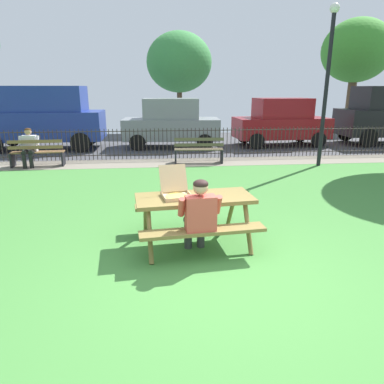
{
  "coord_description": "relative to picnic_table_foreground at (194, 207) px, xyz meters",
  "views": [
    {
      "loc": [
        -0.84,
        -3.96,
        2.37
      ],
      "look_at": [
        -0.3,
        1.47,
        0.75
      ],
      "focal_mm": 32.7,
      "sensor_mm": 36.0,
      "label": 1
    }
  ],
  "objects": [
    {
      "name": "pizza_box_open",
      "position": [
        -0.29,
        0.05,
        0.26
      ],
      "size": [
        0.51,
        0.6,
        0.45
      ],
      "color": "tan",
      "rests_on": "picnic_table_foreground"
    },
    {
      "name": "picnic_table_foreground",
      "position": [
        0.0,
        0.0,
        0.0
      ],
      "size": [
        1.94,
        1.65,
        0.79
      ],
      "color": "olive",
      "rests_on": "ground"
    },
    {
      "name": "iron_fence_streetside",
      "position": [
        0.29,
        7.0,
        -0.06
      ],
      "size": [
        18.59,
        0.03,
        1.06
      ],
      "color": "#2D2823",
      "rests_on": "ground"
    },
    {
      "name": "ground",
      "position": [
        0.29,
        0.92,
        -0.61
      ],
      "size": [
        28.0,
        12.17,
        0.02
      ],
      "primitive_type": "cube",
      "color": "#43833A"
    },
    {
      "name": "street_asphalt",
      "position": [
        0.29,
        10.62,
        -0.6
      ],
      "size": [
        28.0,
        7.24,
        0.01
      ],
      "primitive_type": "cube",
      "color": "#424247"
    },
    {
      "name": "cobblestone_walkway",
      "position": [
        0.29,
        6.3,
        -0.6
      ],
      "size": [
        28.0,
        1.4,
        0.01
      ],
      "primitive_type": "cube",
      "color": "gray"
    },
    {
      "name": "park_bench_left",
      "position": [
        -4.3,
        6.16,
        -0.18
      ],
      "size": [
        1.62,
        0.55,
        0.85
      ],
      "color": "brown",
      "rests_on": "ground"
    },
    {
      "name": "far_tree_midleft",
      "position": [
        0.81,
        15.59,
        3.16
      ],
      "size": [
        3.63,
        3.63,
        5.4
      ],
      "color": "brown",
      "rests_on": "ground"
    },
    {
      "name": "parked_car_left",
      "position": [
        -5.06,
        9.5,
        0.71
      ],
      "size": [
        4.71,
        2.1,
        2.46
      ],
      "color": "navy",
      "rests_on": "ground"
    },
    {
      "name": "park_bench_center",
      "position": [
        0.81,
        6.16,
        -0.18
      ],
      "size": [
        1.62,
        0.55,
        0.85
      ],
      "color": "brown",
      "rests_on": "ground"
    },
    {
      "name": "person_on_park_bench",
      "position": [
        -4.53,
        6.18,
        0.06
      ],
      "size": [
        0.62,
        0.61,
        1.19
      ],
      "color": "black",
      "rests_on": "ground"
    },
    {
      "name": "adult_at_table",
      "position": [
        0.01,
        -0.5,
        0.06
      ],
      "size": [
        0.63,
        0.62,
        1.19
      ],
      "color": "#3A3A3A",
      "rests_on": "ground"
    },
    {
      "name": "far_tree_center",
      "position": [
        11.15,
        15.59,
        3.83
      ],
      "size": [
        3.96,
        3.96,
        6.25
      ],
      "color": "brown",
      "rests_on": "ground"
    },
    {
      "name": "lamp_post_walkway",
      "position": [
        4.57,
        5.39,
        2.22
      ],
      "size": [
        0.28,
        0.28,
        4.69
      ],
      "color": "black",
      "rests_on": "ground"
    },
    {
      "name": "parked_car_right",
      "position": [
        4.73,
        9.5,
        0.41
      ],
      "size": [
        3.98,
        1.99,
        1.98
      ],
      "color": "maroon",
      "rests_on": "ground"
    },
    {
      "name": "parked_car_center",
      "position": [
        0.06,
        9.5,
        0.41
      ],
      "size": [
        3.99,
        2.01,
        1.98
      ],
      "color": "gray",
      "rests_on": "ground"
    }
  ]
}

